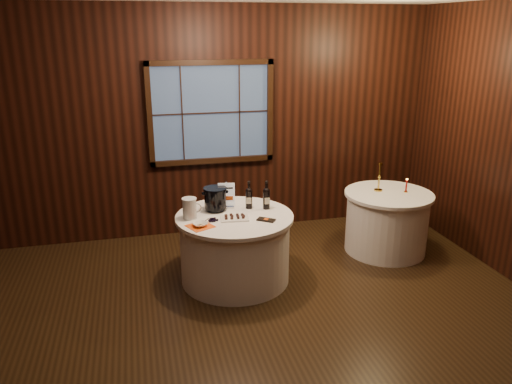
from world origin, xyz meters
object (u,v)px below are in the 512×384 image
object	(u,v)px
port_bottle_right	(266,197)
red_candle	(406,187)
sign_stand	(227,199)
cracker_bowl	(200,224)
glass_pitcher	(190,208)
port_bottle_left	(249,197)
ice_bucket	(215,199)
main_table	(235,248)
chocolate_box	(266,220)
grape_bunch	(213,220)
brass_candlestick	(379,181)
chocolate_plate	(235,217)
side_table	(387,222)

from	to	relation	value
port_bottle_right	red_candle	xyz separation A→B (m)	(1.82, 0.15, -0.07)
sign_stand	cracker_bowl	size ratio (longest dim) A/B	2.02
port_bottle_right	glass_pitcher	xyz separation A→B (m)	(-0.86, -0.09, -0.03)
port_bottle_left	ice_bucket	world-z (taller)	port_bottle_left
glass_pitcher	red_candle	size ratio (longest dim) A/B	1.25
main_table	port_bottle_left	size ratio (longest dim) A/B	4.07
main_table	cracker_bowl	xyz separation A→B (m)	(-0.40, -0.23, 0.40)
chocolate_box	cracker_bowl	bearing A→B (deg)	-143.70
port_bottle_left	grape_bunch	size ratio (longest dim) A/B	1.93
port_bottle_right	chocolate_box	size ratio (longest dim) A/B	1.72
grape_bunch	brass_candlestick	world-z (taller)	brass_candlestick
glass_pitcher	brass_candlestick	bearing A→B (deg)	20.26
ice_bucket	port_bottle_left	bearing A→B (deg)	-2.34
chocolate_box	main_table	bearing A→B (deg)	178.29
port_bottle_right	chocolate_plate	bearing A→B (deg)	-149.54
red_candle	port_bottle_left	bearing A→B (deg)	-177.45
port_bottle_right	ice_bucket	world-z (taller)	port_bottle_right
main_table	cracker_bowl	distance (m)	0.62
main_table	chocolate_plate	xyz separation A→B (m)	(-0.02, -0.11, 0.40)
side_table	cracker_bowl	xyz separation A→B (m)	(-2.40, -0.53, 0.40)
chocolate_box	port_bottle_left	bearing A→B (deg)	138.84
cracker_bowl	red_candle	bearing A→B (deg)	10.79
port_bottle_left	port_bottle_right	world-z (taller)	port_bottle_right
chocolate_plate	red_candle	bearing A→B (deg)	9.66
port_bottle_right	chocolate_box	xyz separation A→B (m)	(-0.09, -0.35, -0.13)
port_bottle_left	red_candle	distance (m)	2.01
main_table	brass_candlestick	distance (m)	2.02
port_bottle_right	cracker_bowl	size ratio (longest dim) A/B	2.17
side_table	red_candle	bearing A→B (deg)	-8.26
grape_bunch	chocolate_plate	bearing A→B (deg)	3.10
ice_bucket	chocolate_plate	size ratio (longest dim) A/B	0.84
port_bottle_left	chocolate_box	xyz separation A→B (m)	(0.09, -0.41, -0.13)
main_table	red_candle	distance (m)	2.27
chocolate_box	red_candle	size ratio (longest dim) A/B	1.05
ice_bucket	glass_pitcher	xyz separation A→B (m)	(-0.30, -0.17, -0.03)
sign_stand	chocolate_plate	distance (m)	0.38
port_bottle_left	sign_stand	bearing A→B (deg)	177.38
chocolate_plate	cracker_bowl	xyz separation A→B (m)	(-0.38, -0.12, 0.01)
chocolate_plate	grape_bunch	distance (m)	0.23
side_table	brass_candlestick	xyz separation A→B (m)	(-0.09, 0.11, 0.51)
grape_bunch	red_candle	distance (m)	2.50
side_table	port_bottle_right	world-z (taller)	port_bottle_right
main_table	ice_bucket	size ratio (longest dim) A/B	4.84
sign_stand	chocolate_box	xyz separation A→B (m)	(0.33, -0.49, -0.09)
main_table	glass_pitcher	xyz separation A→B (m)	(-0.48, 0.03, 0.50)
ice_bucket	brass_candlestick	size ratio (longest dim) A/B	0.73
glass_pitcher	red_candle	distance (m)	2.70
side_table	chocolate_plate	world-z (taller)	chocolate_plate
sign_stand	cracker_bowl	bearing A→B (deg)	-116.32
side_table	glass_pitcher	distance (m)	2.54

